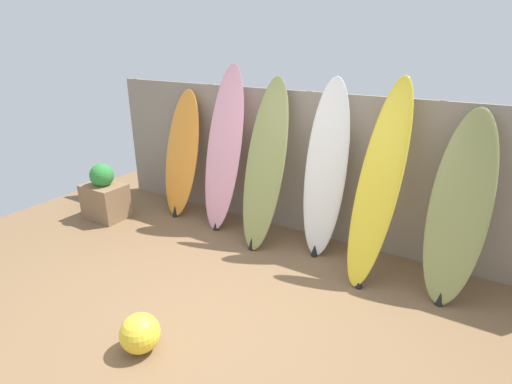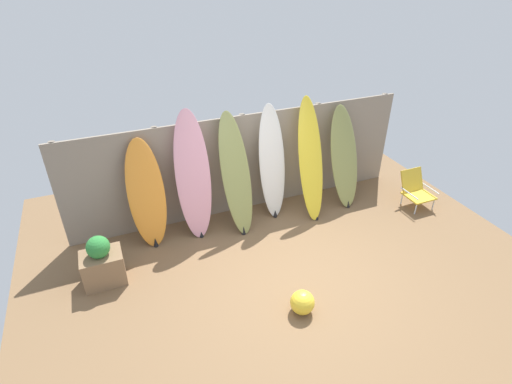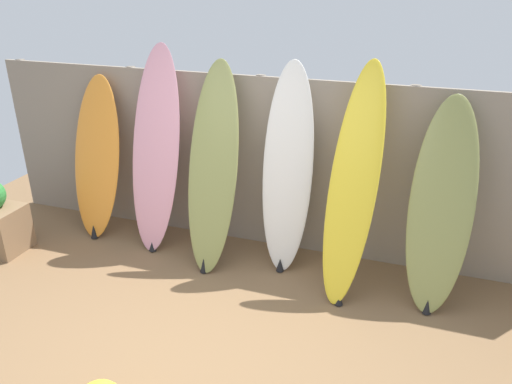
# 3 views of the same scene
# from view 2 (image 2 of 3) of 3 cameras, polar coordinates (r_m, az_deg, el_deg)

# --- Properties ---
(ground) EXTENTS (7.68, 7.68, 0.00)m
(ground) POSITION_cam_2_polar(r_m,az_deg,el_deg) (6.05, 5.26, -11.81)
(ground) COLOR brown
(fence_back) EXTENTS (6.08, 0.11, 1.80)m
(fence_back) POSITION_cam_2_polar(r_m,az_deg,el_deg) (7.03, -1.81, 4.06)
(fence_back) COLOR gray
(fence_back) RESTS_ON ground
(surfboard_orange_0) EXTENTS (0.59, 0.55, 1.74)m
(surfboard_orange_0) POSITION_cam_2_polar(r_m,az_deg,el_deg) (6.43, -15.38, -0.37)
(surfboard_orange_0) COLOR orange
(surfboard_orange_0) RESTS_ON ground
(surfboard_pink_1) EXTENTS (0.60, 0.58, 2.09)m
(surfboard_pink_1) POSITION_cam_2_polar(r_m,az_deg,el_deg) (6.41, -8.97, 2.14)
(surfboard_pink_1) COLOR pink
(surfboard_pink_1) RESTS_ON ground
(surfboard_olive_2) EXTENTS (0.54, 0.77, 1.98)m
(surfboard_olive_2) POSITION_cam_2_polar(r_m,az_deg,el_deg) (6.50, -2.87, 2.38)
(surfboard_olive_2) COLOR olive
(surfboard_olive_2) RESTS_ON ground
(surfboard_white_3) EXTENTS (0.50, 0.46, 2.01)m
(surfboard_white_3) POSITION_cam_2_polar(r_m,az_deg,el_deg) (6.84, 2.32, 4.10)
(surfboard_white_3) COLOR white
(surfboard_white_3) RESTS_ON ground
(surfboard_yellow_4) EXTENTS (0.52, 0.88, 2.05)m
(surfboard_yellow_4) POSITION_cam_2_polar(r_m,az_deg,el_deg) (6.95, 7.80, 4.53)
(surfboard_yellow_4) COLOR yellow
(surfboard_yellow_4) RESTS_ON ground
(surfboard_olive_5) EXTENTS (0.54, 0.72, 1.80)m
(surfboard_olive_5) POSITION_cam_2_polar(r_m,az_deg,el_deg) (7.43, 12.48, 4.81)
(surfboard_olive_5) COLOR olive
(surfboard_olive_5) RESTS_ON ground
(beach_chair) EXTENTS (0.50, 0.57, 0.64)m
(beach_chair) POSITION_cam_2_polar(r_m,az_deg,el_deg) (7.97, 21.85, 0.43)
(beach_chair) COLOR silver
(beach_chair) RESTS_ON ground
(planter_box) EXTENTS (0.57, 0.43, 0.78)m
(planter_box) POSITION_cam_2_polar(r_m,az_deg,el_deg) (6.12, -21.10, -9.51)
(planter_box) COLOR #846647
(planter_box) RESTS_ON ground
(beach_ball) EXTENTS (0.33, 0.33, 0.33)m
(beach_ball) POSITION_cam_2_polar(r_m,az_deg,el_deg) (5.46, 6.64, -15.39)
(beach_ball) COLOR yellow
(beach_ball) RESTS_ON ground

